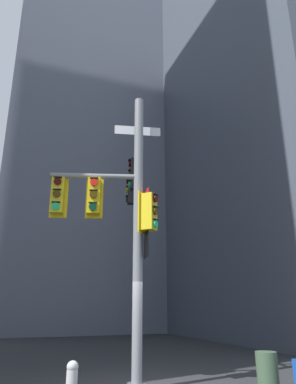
{
  "coord_description": "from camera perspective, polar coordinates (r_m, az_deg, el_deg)",
  "views": [
    {
      "loc": [
        -3.07,
        -8.99,
        1.9
      ],
      "look_at": [
        0.23,
        -0.14,
        4.91
      ],
      "focal_mm": 33.55,
      "sensor_mm": 36.0,
      "label": 1
    }
  ],
  "objects": [
    {
      "name": "trash_bin",
      "position": [
        9.35,
        18.49,
        -25.75
      ],
      "size": [
        0.48,
        0.48,
        0.92
      ],
      "primitive_type": "cylinder",
      "color": "#3F593F",
      "rests_on": "ground"
    },
    {
      "name": "signal_pole_assembly",
      "position": [
        10.27,
        -3.72,
        -2.41
      ],
      "size": [
        3.28,
        3.36,
        7.85
      ],
      "color": "gray",
      "rests_on": "ground"
    },
    {
      "name": "fire_hydrant",
      "position": [
        8.03,
        -12.04,
        -27.69
      ],
      "size": [
        0.33,
        0.23,
        0.88
      ],
      "color": "silver",
      "rests_on": "ground"
    },
    {
      "name": "building_mid_block",
      "position": [
        37.7,
        -9.78,
        11.05
      ],
      "size": [
        13.98,
        13.98,
        39.76
      ],
      "primitive_type": "cube",
      "color": "slate",
      "rests_on": "ground"
    },
    {
      "name": "building_tower_right",
      "position": [
        35.06,
        20.95,
        24.45
      ],
      "size": [
        15.92,
        15.92,
        49.6
      ],
      "primitive_type": "cube",
      "color": "#4C5460",
      "rests_on": "ground"
    }
  ]
}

